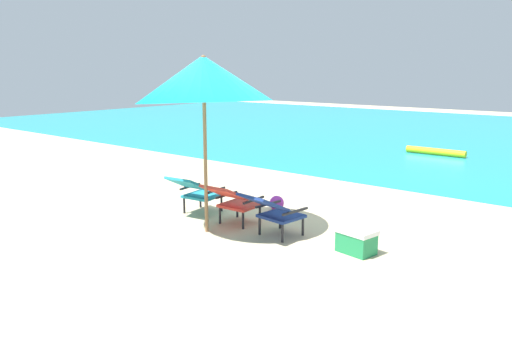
{
  "coord_description": "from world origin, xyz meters",
  "views": [
    {
      "loc": [
        4.88,
        -5.62,
        2.31
      ],
      "look_at": [
        0.0,
        0.35,
        0.75
      ],
      "focal_mm": 35.54,
      "sensor_mm": 36.0,
      "label": 1
    }
  ],
  "objects_px": {
    "lounge_chair_center": "(233,199)",
    "lounge_chair_right": "(273,210)",
    "swim_buoy": "(435,151)",
    "cooler_box": "(356,241)",
    "beach_umbrella_center": "(204,79)",
    "lounge_chair_left": "(196,190)",
    "beach_ball": "(277,203)"
  },
  "relations": [
    {
      "from": "lounge_chair_center",
      "to": "lounge_chair_right",
      "type": "xyz_separation_m",
      "value": [
        0.8,
        -0.07,
        0.0
      ]
    },
    {
      "from": "swim_buoy",
      "to": "lounge_chair_left",
      "type": "xyz_separation_m",
      "value": [
        -0.9,
        -8.11,
        0.31
      ]
    },
    {
      "from": "lounge_chair_left",
      "to": "beach_umbrella_center",
      "type": "height_order",
      "value": "beach_umbrella_center"
    },
    {
      "from": "beach_umbrella_center",
      "to": "cooler_box",
      "type": "height_order",
      "value": "beach_umbrella_center"
    },
    {
      "from": "lounge_chair_left",
      "to": "lounge_chair_right",
      "type": "xyz_separation_m",
      "value": [
        1.64,
        -0.12,
        0.0
      ]
    },
    {
      "from": "lounge_chair_left",
      "to": "beach_umbrella_center",
      "type": "xyz_separation_m",
      "value": [
        0.73,
        -0.5,
        1.76
      ]
    },
    {
      "from": "beach_umbrella_center",
      "to": "lounge_chair_left",
      "type": "bearing_deg",
      "value": 145.6
    },
    {
      "from": "lounge_chair_left",
      "to": "beach_ball",
      "type": "bearing_deg",
      "value": 50.96
    },
    {
      "from": "swim_buoy",
      "to": "cooler_box",
      "type": "relative_size",
      "value": 3.09
    },
    {
      "from": "lounge_chair_left",
      "to": "cooler_box",
      "type": "relative_size",
      "value": 1.8
    },
    {
      "from": "swim_buoy",
      "to": "lounge_chair_center",
      "type": "relative_size",
      "value": 1.78
    },
    {
      "from": "lounge_chair_center",
      "to": "cooler_box",
      "type": "relative_size",
      "value": 1.74
    },
    {
      "from": "lounge_chair_right",
      "to": "beach_umbrella_center",
      "type": "distance_m",
      "value": 2.02
    },
    {
      "from": "swim_buoy",
      "to": "beach_ball",
      "type": "height_order",
      "value": "beach_ball"
    },
    {
      "from": "lounge_chair_center",
      "to": "beach_ball",
      "type": "bearing_deg",
      "value": 90.05
    },
    {
      "from": "lounge_chair_center",
      "to": "beach_umbrella_center",
      "type": "distance_m",
      "value": 1.82
    },
    {
      "from": "lounge_chair_right",
      "to": "cooler_box",
      "type": "bearing_deg",
      "value": 10.21
    },
    {
      "from": "swim_buoy",
      "to": "beach_ball",
      "type": "relative_size",
      "value": 6.56
    },
    {
      "from": "lounge_chair_right",
      "to": "beach_ball",
      "type": "xyz_separation_m",
      "value": [
        -0.8,
        1.16,
        -0.28
      ]
    },
    {
      "from": "beach_ball",
      "to": "lounge_chair_center",
      "type": "bearing_deg",
      "value": -89.95
    },
    {
      "from": "lounge_chair_center",
      "to": "cooler_box",
      "type": "bearing_deg",
      "value": 4.23
    },
    {
      "from": "cooler_box",
      "to": "swim_buoy",
      "type": "bearing_deg",
      "value": 103.41
    },
    {
      "from": "beach_ball",
      "to": "cooler_box",
      "type": "bearing_deg",
      "value": -25.57
    },
    {
      "from": "lounge_chair_center",
      "to": "beach_ball",
      "type": "xyz_separation_m",
      "value": [
        -0.0,
        1.09,
        -0.28
      ]
    },
    {
      "from": "lounge_chair_right",
      "to": "cooler_box",
      "type": "xyz_separation_m",
      "value": [
        1.18,
        0.21,
        -0.24
      ]
    },
    {
      "from": "lounge_chair_center",
      "to": "beach_umbrella_center",
      "type": "relative_size",
      "value": 0.35
    },
    {
      "from": "swim_buoy",
      "to": "cooler_box",
      "type": "xyz_separation_m",
      "value": [
        1.91,
        -8.02,
        0.06
      ]
    },
    {
      "from": "swim_buoy",
      "to": "cooler_box",
      "type": "height_order",
      "value": "cooler_box"
    },
    {
      "from": "lounge_chair_right",
      "to": "cooler_box",
      "type": "relative_size",
      "value": 1.8
    },
    {
      "from": "lounge_chair_left",
      "to": "lounge_chair_center",
      "type": "bearing_deg",
      "value": -3.94
    },
    {
      "from": "swim_buoy",
      "to": "lounge_chair_right",
      "type": "bearing_deg",
      "value": -84.9
    },
    {
      "from": "beach_ball",
      "to": "swim_buoy",
      "type": "bearing_deg",
      "value": 89.49
    }
  ]
}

